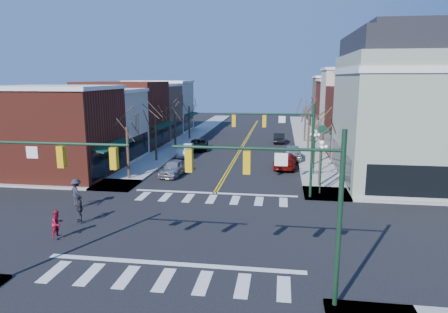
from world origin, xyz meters
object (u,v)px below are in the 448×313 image
at_px(lamppost_midblock, 315,144).
at_px(car_right_far, 279,138).
at_px(lamppost_corner, 321,158).
at_px(car_right_near, 285,160).
at_px(car_right_mid, 292,152).
at_px(pedestrian_dark_a, 79,208).
at_px(car_left_far, 198,145).
at_px(victorian_corner, 414,105).
at_px(pedestrian_dark_b, 76,193).
at_px(car_left_mid, 185,150).
at_px(car_left_near, 174,168).
at_px(pedestrian_red_b, 57,224).

height_order(lamppost_midblock, car_right_far, lamppost_midblock).
distance_m(lamppost_corner, car_right_near, 9.83).
xyz_separation_m(lamppost_midblock, car_right_mid, (-1.80, 7.05, -2.11)).
xyz_separation_m(car_right_far, pedestrian_dark_a, (-12.10, -33.67, 0.30)).
xyz_separation_m(car_left_far, car_right_near, (10.83, -8.79, 0.10)).
bearing_deg(victorian_corner, lamppost_corner, -144.14).
height_order(lamppost_midblock, pedestrian_dark_b, lamppost_midblock).
bearing_deg(car_left_mid, car_right_mid, -6.73).
relative_size(lamppost_midblock, car_left_near, 0.99).
relative_size(victorian_corner, lamppost_midblock, 3.29).
relative_size(lamppost_midblock, car_right_far, 1.01).
bearing_deg(victorian_corner, car_right_far, 121.43).
relative_size(car_left_far, car_right_mid, 0.97).
height_order(car_left_far, pedestrian_dark_b, pedestrian_dark_b).
distance_m(car_left_near, pedestrian_dark_b, 11.10).
distance_m(lamppost_corner, pedestrian_red_b, 19.15).
xyz_separation_m(lamppost_midblock, pedestrian_dark_a, (-15.50, -15.02, -1.95)).
xyz_separation_m(car_left_mid, car_right_far, (10.69, 11.59, -0.04)).
distance_m(car_right_near, pedestrian_dark_a, 21.92).
height_order(car_left_mid, pedestrian_red_b, pedestrian_red_b).
height_order(pedestrian_red_b, pedestrian_dark_a, pedestrian_dark_a).
bearing_deg(lamppost_corner, car_left_near, 160.87).
bearing_deg(car_right_mid, car_right_near, 78.25).
xyz_separation_m(car_right_near, car_right_far, (-0.77, 15.93, -0.07)).
height_order(car_left_near, car_right_near, car_right_near).
relative_size(car_right_far, pedestrian_dark_a, 2.50).
distance_m(victorian_corner, pedestrian_dark_a, 28.45).
relative_size(lamppost_corner, pedestrian_dark_b, 2.19).
xyz_separation_m(car_left_near, pedestrian_dark_b, (-4.17, -10.28, 0.40)).
relative_size(lamppost_corner, pedestrian_red_b, 2.75).
bearing_deg(car_left_far, car_left_near, -95.41).
bearing_deg(victorian_corner, pedestrian_red_b, -144.37).
relative_size(victorian_corner, pedestrian_red_b, 9.04).
height_order(car_left_far, pedestrian_dark_a, pedestrian_dark_a).
height_order(car_right_mid, pedestrian_dark_a, pedestrian_dark_a).
bearing_deg(pedestrian_red_b, car_left_far, 10.82).
distance_m(pedestrian_red_b, pedestrian_dark_b, 5.55).
distance_m(car_right_far, pedestrian_dark_a, 35.78).
distance_m(car_left_mid, pedestrian_dark_b, 19.57).
height_order(lamppost_midblock, car_left_near, lamppost_midblock).
distance_m(car_left_near, car_left_mid, 9.11).
bearing_deg(car_right_far, pedestrian_dark_a, 69.26).
distance_m(car_left_mid, pedestrian_dark_a, 22.13).
bearing_deg(pedestrian_dark_a, victorian_corner, 90.72).
bearing_deg(car_right_mid, car_left_near, 37.99).
xyz_separation_m(lamppost_corner, pedestrian_red_b, (-15.50, -11.06, -2.02)).
height_order(lamppost_corner, car_left_near, lamppost_corner).
bearing_deg(pedestrian_dark_b, pedestrian_dark_a, 155.82).
bearing_deg(car_right_mid, pedestrian_dark_b, 50.58).
bearing_deg(lamppost_midblock, car_right_mid, 104.33).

